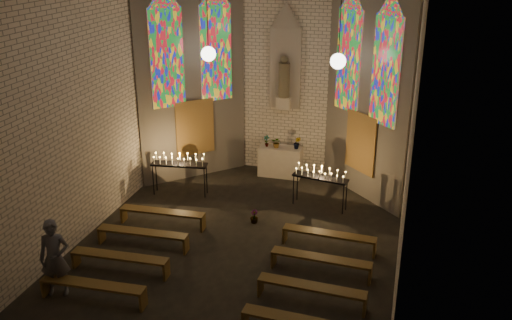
% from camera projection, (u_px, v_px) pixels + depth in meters
% --- Properties ---
extents(floor, '(12.00, 12.00, 0.00)m').
position_uv_depth(floor, '(229.00, 259.00, 14.06)').
color(floor, black).
rests_on(floor, ground).
extents(room, '(8.22, 12.43, 7.00)m').
position_uv_depth(room, '(265.00, 80.00, 15.70)').
color(room, beige).
rests_on(room, ground).
extents(altar, '(1.40, 0.60, 1.00)m').
position_uv_depth(altar, '(280.00, 161.00, 18.75)').
color(altar, beige).
rests_on(altar, ground).
extents(flower_vase_left, '(0.22, 0.17, 0.38)m').
position_uv_depth(flower_vase_left, '(267.00, 141.00, 18.55)').
color(flower_vase_left, '#4C723F').
rests_on(flower_vase_left, altar).
extents(flower_vase_center, '(0.36, 0.32, 0.36)m').
position_uv_depth(flower_vase_center, '(277.00, 142.00, 18.44)').
color(flower_vase_center, '#4C723F').
rests_on(flower_vase_center, altar).
extents(flower_vase_right, '(0.23, 0.19, 0.42)m').
position_uv_depth(flower_vase_right, '(297.00, 143.00, 18.34)').
color(flower_vase_right, '#4C723F').
rests_on(flower_vase_right, altar).
extents(aisle_flower_pot, '(0.27, 0.27, 0.39)m').
position_uv_depth(aisle_flower_pot, '(254.00, 217.00, 15.75)').
color(aisle_flower_pot, '#4C723F').
rests_on(aisle_flower_pot, ground).
extents(votive_stand_left, '(1.74, 0.64, 1.25)m').
position_uv_depth(votive_stand_left, '(179.00, 162.00, 17.19)').
color(votive_stand_left, black).
rests_on(votive_stand_left, ground).
extents(votive_stand_right, '(1.66, 0.66, 1.19)m').
position_uv_depth(votive_stand_right, '(320.00, 175.00, 16.37)').
color(votive_stand_right, black).
rests_on(votive_stand_right, ground).
extents(pew_left_0, '(2.38, 0.44, 0.45)m').
position_uv_depth(pew_left_0, '(162.00, 213.00, 15.54)').
color(pew_left_0, '#4F3916').
rests_on(pew_left_0, ground).
extents(pew_right_0, '(2.38, 0.44, 0.45)m').
position_uv_depth(pew_right_0, '(329.00, 236.00, 14.39)').
color(pew_right_0, '#4F3916').
rests_on(pew_right_0, ground).
extents(pew_left_1, '(2.38, 0.44, 0.45)m').
position_uv_depth(pew_left_1, '(143.00, 234.00, 14.47)').
color(pew_left_1, '#4F3916').
rests_on(pew_left_1, ground).
extents(pew_right_1, '(2.38, 0.44, 0.45)m').
position_uv_depth(pew_right_1, '(321.00, 260.00, 13.32)').
color(pew_right_1, '#4F3916').
rests_on(pew_right_1, ground).
extents(pew_left_2, '(2.38, 0.44, 0.45)m').
position_uv_depth(pew_left_2, '(120.00, 258.00, 13.40)').
color(pew_left_2, '#4F3916').
rests_on(pew_left_2, ground).
extents(pew_right_2, '(2.38, 0.44, 0.45)m').
position_uv_depth(pew_right_2, '(312.00, 289.00, 12.25)').
color(pew_right_2, '#4F3916').
rests_on(pew_right_2, ground).
extents(pew_left_3, '(2.38, 0.44, 0.45)m').
position_uv_depth(pew_left_3, '(93.00, 287.00, 12.32)').
color(pew_left_3, '#4F3916').
rests_on(pew_left_3, ground).
extents(visitor, '(0.76, 0.63, 1.80)m').
position_uv_depth(visitor, '(55.00, 258.00, 12.41)').
color(visitor, '#45464E').
rests_on(visitor, ground).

